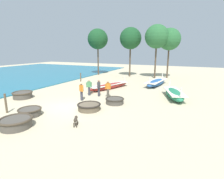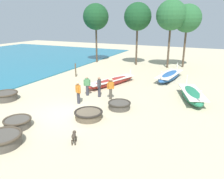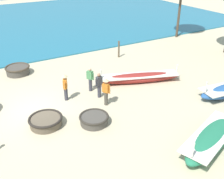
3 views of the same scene
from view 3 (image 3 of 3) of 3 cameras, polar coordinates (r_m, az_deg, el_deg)
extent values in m
plane|color=#C6B793|center=(15.32, -16.40, -4.32)|extent=(80.00, 80.00, 0.00)
cube|color=teal|center=(35.52, -19.27, 13.61)|extent=(28.00, 52.00, 0.10)
cylinder|color=#4C473F|center=(13.56, -3.93, -6.62)|extent=(1.42, 1.42, 0.41)
torus|color=#332D26|center=(13.44, -3.95, -5.90)|extent=(1.53, 1.53, 0.11)
cylinder|color=brown|center=(13.80, -14.20, -6.83)|extent=(1.60, 1.60, 0.42)
torus|color=#28231E|center=(13.69, -14.30, -6.10)|extent=(1.73, 1.73, 0.13)
cylinder|color=#4C473F|center=(20.12, -19.82, 3.91)|extent=(1.61, 1.61, 0.52)
torus|color=#42382B|center=(20.02, -19.94, 4.59)|extent=(1.74, 1.74, 0.13)
cylinder|color=silver|center=(15.95, 19.82, 0.52)|extent=(0.10, 0.10, 0.64)
ellipsoid|color=maroon|center=(17.81, 6.00, 2.54)|extent=(2.88, 5.71, 0.60)
cube|color=silver|center=(17.73, 6.03, 3.10)|extent=(2.77, 5.30, 0.06)
cylinder|color=silver|center=(18.47, 13.98, 4.55)|extent=(0.10, 0.10, 0.54)
cylinder|color=silver|center=(17.10, -2.44, 3.47)|extent=(0.10, 0.10, 0.54)
ellipsoid|color=#237551|center=(12.82, 20.72, -10.00)|extent=(2.60, 4.57, 0.76)
cube|color=silver|center=(12.68, 20.90, -9.12)|extent=(2.53, 4.26, 0.06)
cylinder|color=silver|center=(10.87, 17.17, -12.45)|extent=(0.10, 0.10, 0.69)
cylinder|color=#383842|center=(16.59, -4.71, 1.03)|extent=(0.22, 0.22, 0.82)
cube|color=#4C8E56|center=(16.30, -4.80, 3.17)|extent=(0.40, 0.37, 0.54)
sphere|color=#DBB28E|center=(16.15, -4.85, 4.39)|extent=(0.20, 0.20, 0.20)
cylinder|color=#4C8E56|center=(16.43, -5.45, 3.15)|extent=(0.09, 0.09, 0.48)
cylinder|color=#4C8E56|center=(16.21, -4.13, 2.86)|extent=(0.09, 0.09, 0.48)
cylinder|color=#383842|center=(15.82, -2.79, -0.31)|extent=(0.22, 0.22, 0.82)
cube|color=#3D3D42|center=(15.51, -2.84, 1.90)|extent=(0.29, 0.38, 0.54)
sphere|color=#A37556|center=(15.35, -2.87, 3.18)|extent=(0.20, 0.20, 0.20)
cylinder|color=#3D3D42|center=(15.66, -2.22, 1.98)|extent=(0.09, 0.09, 0.48)
cylinder|color=#3D3D42|center=(15.41, -3.46, 1.49)|extent=(0.09, 0.09, 0.48)
cylinder|color=#4C473D|center=(15.01, -1.29, -1.96)|extent=(0.22, 0.22, 0.82)
cube|color=orange|center=(14.68, -1.32, 0.35)|extent=(0.40, 0.36, 0.54)
sphere|color=tan|center=(14.51, -1.34, 1.68)|extent=(0.20, 0.20, 0.20)
cylinder|color=orange|center=(14.81, -2.05, 0.37)|extent=(0.09, 0.09, 0.48)
cylinder|color=orange|center=(14.61, -0.58, -0.02)|extent=(0.09, 0.09, 0.48)
cone|color=#D1BC84|center=(14.46, -1.34, 2.14)|extent=(0.36, 0.36, 0.14)
cylinder|color=#383842|center=(15.72, -9.98, -0.93)|extent=(0.22, 0.22, 0.82)
cube|color=orange|center=(15.41, -10.19, 1.29)|extent=(0.40, 0.35, 0.54)
sphere|color=tan|center=(15.25, -10.30, 2.56)|extent=(0.20, 0.20, 0.20)
cylinder|color=orange|center=(15.63, -10.11, 1.48)|extent=(0.09, 0.09, 0.48)
cylinder|color=orange|center=(15.24, -10.24, 0.75)|extent=(0.09, 0.09, 0.48)
cone|color=#D1BC84|center=(15.20, -10.35, 3.01)|extent=(0.36, 0.36, 0.14)
cylinder|color=brown|center=(21.97, 1.49, 8.78)|extent=(0.14, 0.14, 1.39)
cylinder|color=#4C3D2D|center=(28.03, 14.41, 15.85)|extent=(0.24, 0.24, 4.90)
camera|label=1|loc=(9.63, -79.04, -18.84)|focal=28.00mm
camera|label=2|loc=(9.37, -81.82, -11.01)|focal=35.00mm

